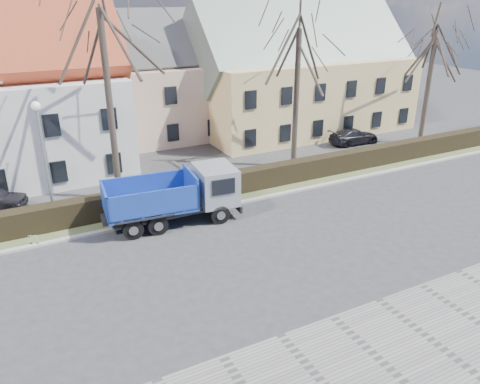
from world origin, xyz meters
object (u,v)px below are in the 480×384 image
cart_frame (30,240)px  parked_car_b (354,136)px  streetlight (46,164)px  dump_truck (168,198)px

cart_frame → parked_car_b: (24.29, 5.94, 0.30)m
streetlight → cart_frame: streetlight is taller
dump_truck → cart_frame: 6.76m
dump_truck → streetlight: 6.23m
streetlight → dump_truck: bearing=-28.7°
dump_truck → parked_car_b: size_ratio=1.71×
streetlight → parked_car_b: bearing=9.3°
cart_frame → parked_car_b: bearing=13.8°
streetlight → parked_car_b: 23.35m
streetlight → cart_frame: bearing=-122.3°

